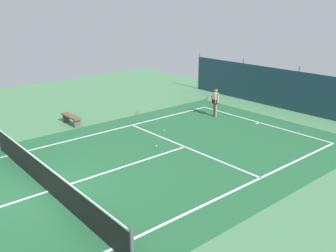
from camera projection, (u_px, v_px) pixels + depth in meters
name	position (u px, v px, depth m)	size (l,w,h in m)	color
ground_plane	(48.00, 191.00, 12.70)	(36.00, 36.00, 0.00)	#4C8456
court_surface	(48.00, 191.00, 12.70)	(11.02, 26.60, 0.01)	#236038
tennis_net	(47.00, 178.00, 12.54)	(10.12, 0.10, 1.10)	black
back_fence	(300.00, 99.00, 22.22)	(16.30, 0.98, 2.70)	#1E3D4C
tennis_player	(215.00, 100.00, 20.82)	(0.82, 0.67, 1.64)	#9E7051
tennis_ball_near_player	(156.00, 146.00, 16.67)	(0.07, 0.07, 0.07)	#CCDB33
tennis_ball_midcourt	(164.00, 130.00, 18.71)	(0.07, 0.07, 0.07)	#CCDB33
parked_car	(296.00, 88.00, 24.32)	(2.13, 4.26, 1.68)	navy
courtside_bench	(71.00, 118.00, 19.63)	(1.60, 0.40, 0.49)	brown
water_bottle	(138.00, 113.00, 21.45)	(0.08, 0.08, 0.24)	#D84C38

